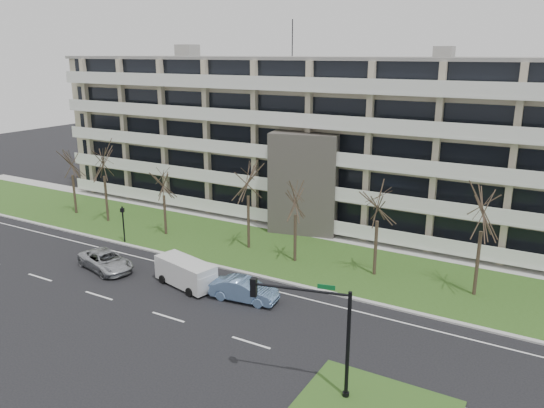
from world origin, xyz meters
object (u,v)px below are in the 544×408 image
Objects in this scene: blue_sedan at (244,290)px; pedestrian_signal at (123,220)px; traffic_signal at (314,323)px; white_van at (186,271)px; silver_pickup at (106,261)px.

blue_sedan is 1.41× the size of pedestrian_signal.
traffic_signal is at bearing -47.18° from pedestrian_signal.
blue_sedan is 4.68m from white_van.
traffic_signal reaches higher than blue_sedan.
silver_pickup is 1.12× the size of blue_sedan.
white_van is at bearing -69.83° from silver_pickup.
silver_pickup is at bearing 150.22° from traffic_signal.
traffic_signal is (12.78, -6.41, 2.52)m from white_van.
white_van reaches higher than blue_sedan.
white_van is 0.91× the size of traffic_signal.
pedestrian_signal is (-3.12, 5.03, 1.33)m from silver_pickup.
silver_pickup is 6.07m from pedestrian_signal.
traffic_signal is at bearing -136.30° from blue_sedan.
pedestrian_signal is at bearing 66.87° from blue_sedan.
pedestrian_signal is (-14.85, 4.19, 1.29)m from blue_sedan.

